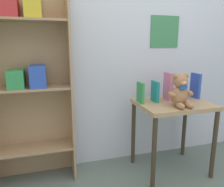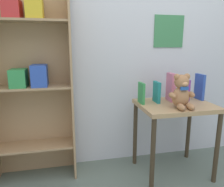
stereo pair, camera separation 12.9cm
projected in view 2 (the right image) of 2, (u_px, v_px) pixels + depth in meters
The scene contains 9 objects.
wall_back at pixel (133, 39), 2.14m from camera, with size 4.80×0.07×2.50m.
bookshelf_side at pixel (30, 76), 1.87m from camera, with size 0.71×0.26×1.69m.
display_table at pixel (175, 115), 1.98m from camera, with size 0.65×0.51×0.68m.
teddy_bear at pixel (182, 92), 1.81m from camera, with size 0.22×0.20×0.29m.
book_standing_green at pixel (141, 93), 1.95m from camera, with size 0.02×0.12×0.19m, color #33934C.
book_standing_teal at pixel (157, 92), 1.98m from camera, with size 0.03×0.13×0.19m, color teal.
book_standing_pink at pixel (171, 87), 2.03m from camera, with size 0.04×0.13×0.26m, color #D17093.
book_standing_purple at pixel (185, 90), 2.06m from camera, with size 0.03×0.11×0.20m, color purple.
book_standing_blue at pixel (200, 87), 2.08m from camera, with size 0.03×0.14×0.24m, color #2D51B7.
Camera 2 is at (-0.67, -0.72, 1.20)m, focal length 35.00 mm.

